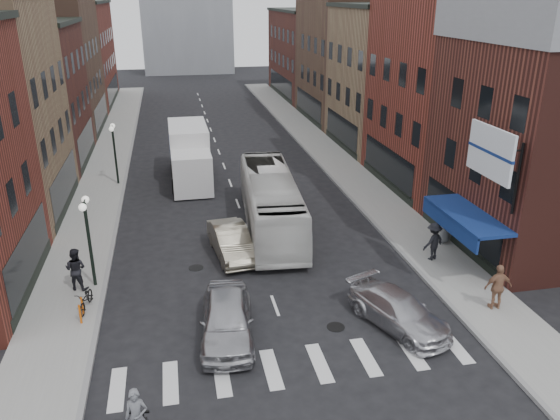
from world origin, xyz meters
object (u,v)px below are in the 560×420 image
object	(u,v)px
parked_bicycle	(86,299)
ped_right_a	(433,241)
curb_car	(399,311)
sedan_left_far	(231,241)
streetlamp_near	(87,227)
sedan_left_near	(227,319)
streetlamp_far	(114,143)
box_truck	(190,155)
ped_right_c	(445,225)
transit_bus	(271,202)
ped_left_solo	(76,269)
ped_right_b	(498,287)
billboard_sign	(492,154)
bike_rack	(81,310)

from	to	relation	value
parked_bicycle	ped_right_a	distance (m)	15.67
curb_car	sedan_left_far	bearing A→B (deg)	105.21
streetlamp_near	sedan_left_near	xyz separation A→B (m)	(5.24, -4.84, -2.10)
streetlamp_far	parked_bicycle	world-z (taller)	streetlamp_far
box_truck	ped_right_c	size ratio (longest dim) A/B	4.57
streetlamp_far	sedan_left_near	size ratio (longest dim) A/B	0.86
box_truck	sedan_left_far	size ratio (longest dim) A/B	1.84
transit_bus	parked_bicycle	bearing A→B (deg)	-137.72
transit_bus	sedan_left_near	xyz separation A→B (m)	(-3.47, -9.74, -0.73)
streetlamp_near	parked_bicycle	world-z (taller)	streetlamp_near
streetlamp_near	sedan_left_far	bearing A→B (deg)	17.86
sedan_left_far	streetlamp_far	bearing A→B (deg)	110.79
ped_right_c	parked_bicycle	bearing A→B (deg)	-13.92
transit_bus	ped_left_solo	xyz separation A→B (m)	(-9.38, -5.10, -0.45)
ped_right_c	ped_left_solo	bearing A→B (deg)	-19.89
transit_bus	streetlamp_near	bearing A→B (deg)	-146.27
sedan_left_far	transit_bus	bearing A→B (deg)	42.68
sedan_left_far	parked_bicycle	size ratio (longest dim) A/B	2.74
transit_bus	ped_right_b	xyz separation A→B (m)	(7.31, -10.08, -0.43)
billboard_sign	sedan_left_far	size ratio (longest dim) A/B	0.81
sedan_left_near	parked_bicycle	bearing A→B (deg)	157.65
box_truck	ped_right_c	xyz separation A→B (m)	(12.14, -13.03, -0.73)
transit_bus	parked_bicycle	distance (m)	11.21
streetlamp_near	curb_car	distance (m)	13.13
ped_left_solo	ped_right_b	distance (m)	17.42
billboard_sign	streetlamp_near	distance (m)	16.68
sedan_left_far	parked_bicycle	xyz separation A→B (m)	(-6.31, -3.96, -0.16)
streetlamp_near	curb_car	size ratio (longest dim) A/B	0.90
ped_right_a	ped_right_c	size ratio (longest dim) A/B	1.01
streetlamp_far	ped_right_a	distance (m)	21.37
bike_rack	ped_right_c	bearing A→B (deg)	12.42
streetlamp_near	bike_rack	distance (m)	3.59
sedan_left_far	curb_car	size ratio (longest dim) A/B	1.00
sedan_left_far	ped_right_c	size ratio (longest dim) A/B	2.49
box_truck	sedan_left_near	xyz separation A→B (m)	(0.40, -18.96, -0.98)
sedan_left_near	ped_right_b	distance (m)	10.79
bike_rack	curb_car	world-z (taller)	curb_car
bike_rack	sedan_left_near	size ratio (longest dim) A/B	0.17
curb_car	ped_left_solo	distance (m)	13.48
streetlamp_far	ped_right_a	world-z (taller)	streetlamp_far
box_truck	ped_right_b	size ratio (longest dim) A/B	4.33
streetlamp_far	ped_right_a	size ratio (longest dim) A/B	2.23
streetlamp_near	ped_left_solo	size ratio (longest dim) A/B	2.18
ped_right_c	transit_bus	bearing A→B (deg)	-48.84
parked_bicycle	sedan_left_near	bearing A→B (deg)	-20.68
curb_car	parked_bicycle	bearing A→B (deg)	142.16
streetlamp_far	ped_right_c	bearing A→B (deg)	-37.28
ped_left_solo	streetlamp_far	bearing A→B (deg)	-73.11
sedan_left_far	ped_right_b	distance (m)	12.16
billboard_sign	transit_bus	xyz separation A→B (m)	(-7.28, 8.40, -4.59)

